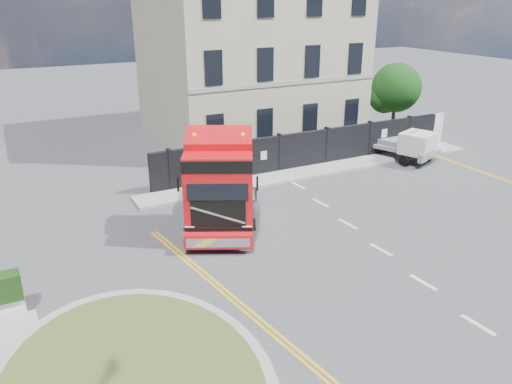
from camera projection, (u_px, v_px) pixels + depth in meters
ground at (308, 263)px, 17.50m from camera, size 120.00×120.00×0.00m
traffic_island at (132, 383)px, 11.99m from camera, size 6.80×6.80×0.17m
hoarding_fence at (319, 148)px, 27.38m from camera, size 18.80×0.25×2.00m
georgian_building at (249, 47)px, 31.59m from camera, size 12.30×10.30×12.80m
tree at (394, 90)px, 32.56m from camera, size 3.20×3.20×4.80m
pavement_far at (320, 170)px, 26.75m from camera, size 20.00×1.60×0.12m
truck at (221, 187)px, 19.55m from camera, size 5.16×7.02×3.97m
flatbed_pickup at (411, 145)px, 28.02m from camera, size 3.10×4.65×1.77m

